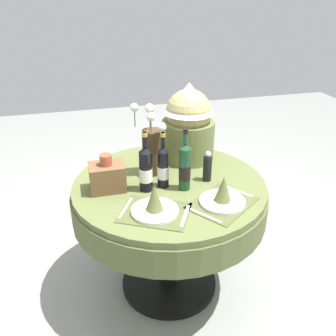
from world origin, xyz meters
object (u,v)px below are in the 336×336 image
(dining_table, at_px, (169,203))
(flower_vase, at_px, (152,147))
(place_setting_left, at_px, (155,205))
(place_setting_right, at_px, (223,196))
(gift_tub_back_right, at_px, (188,120))
(woven_basket_side_left, at_px, (107,176))
(wine_bottle_rear, at_px, (146,169))
(pepper_mill, at_px, (207,167))
(wine_bottle_right, at_px, (163,167))
(wine_bottle_centre, at_px, (185,167))

(dining_table, bearing_deg, flower_vase, 114.95)
(place_setting_left, xyz_separation_m, place_setting_right, (0.36, -0.01, 0.00))
(dining_table, distance_m, gift_tub_back_right, 0.54)
(place_setting_left, height_order, woven_basket_side_left, woven_basket_side_left)
(dining_table, height_order, place_setting_right, place_setting_right)
(place_setting_left, relative_size, flower_vase, 0.99)
(dining_table, relative_size, woven_basket_side_left, 5.38)
(dining_table, xyz_separation_m, flower_vase, (-0.07, 0.15, 0.31))
(place_setting_right, distance_m, flower_vase, 0.53)
(place_setting_right, distance_m, wine_bottle_rear, 0.44)
(wine_bottle_rear, bearing_deg, pepper_mill, 3.32)
(place_setting_left, xyz_separation_m, pepper_mill, (0.37, 0.26, 0.04))
(wine_bottle_right, bearing_deg, flower_vase, 97.58)
(flower_vase, height_order, wine_bottle_rear, flower_vase)
(woven_basket_side_left, bearing_deg, place_setting_right, -28.31)
(dining_table, bearing_deg, wine_bottle_right, -143.47)
(gift_tub_back_right, bearing_deg, wine_bottle_centre, -109.85)
(wine_bottle_rear, relative_size, gift_tub_back_right, 0.69)
(flower_vase, height_order, pepper_mill, flower_vase)
(wine_bottle_centre, distance_m, wine_bottle_right, 0.12)
(flower_vase, height_order, woven_basket_side_left, flower_vase)
(place_setting_right, relative_size, wine_bottle_rear, 1.24)
(place_setting_left, relative_size, gift_tub_back_right, 0.85)
(wine_bottle_centre, height_order, woven_basket_side_left, wine_bottle_centre)
(wine_bottle_right, height_order, wine_bottle_rear, wine_bottle_rear)
(place_setting_right, distance_m, wine_bottle_right, 0.37)
(place_setting_left, height_order, wine_bottle_rear, wine_bottle_rear)
(pepper_mill, bearing_deg, dining_table, 172.97)
(dining_table, xyz_separation_m, pepper_mill, (0.22, -0.03, 0.22))
(place_setting_left, height_order, pepper_mill, pepper_mill)
(wine_bottle_right, relative_size, wine_bottle_rear, 0.95)
(place_setting_right, height_order, wine_bottle_right, wine_bottle_right)
(wine_bottle_rear, bearing_deg, dining_table, 18.45)
(dining_table, bearing_deg, wine_bottle_centre, -54.67)
(wine_bottle_centre, height_order, gift_tub_back_right, gift_tub_back_right)
(wine_bottle_rear, bearing_deg, flower_vase, 68.22)
(flower_vase, relative_size, woven_basket_side_left, 2.01)
(place_setting_right, height_order, flower_vase, flower_vase)
(place_setting_left, distance_m, wine_bottle_centre, 0.30)
(gift_tub_back_right, bearing_deg, wine_bottle_right, -126.98)
(wine_bottle_right, bearing_deg, dining_table, 36.53)
(place_setting_right, distance_m, gift_tub_back_right, 0.62)
(woven_basket_side_left, bearing_deg, flower_vase, 25.21)
(place_setting_left, distance_m, pepper_mill, 0.45)
(dining_table, distance_m, flower_vase, 0.35)
(place_setting_left, xyz_separation_m, woven_basket_side_left, (-0.20, 0.30, 0.04))
(dining_table, distance_m, wine_bottle_right, 0.27)
(place_setting_right, height_order, woven_basket_side_left, woven_basket_side_left)
(wine_bottle_centre, bearing_deg, woven_basket_side_left, 166.11)
(flower_vase, height_order, wine_bottle_right, flower_vase)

